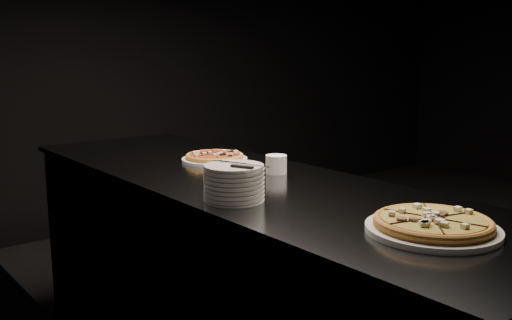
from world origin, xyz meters
TOP-DOWN VIEW (x-y plane):
  - floor at (0.00, 0.00)m, footprint 5.00×5.00m
  - wall_left at (-2.50, 0.00)m, footprint 0.02×5.00m
  - wall_back at (0.00, 2.50)m, footprint 5.00×0.02m
  - counter at (-2.13, 0.00)m, footprint 0.74×2.44m
  - pizza_mushroom at (-2.14, -0.84)m, footprint 0.39×0.39m
  - pizza_tomato at (-2.03, 0.34)m, footprint 0.29×0.29m
  - plate_stack at (-2.35, -0.24)m, footprint 0.19×0.19m
  - cutlery at (-2.35, -0.26)m, footprint 0.07×0.21m
  - ramekin at (-1.98, -0.02)m, footprint 0.08×0.08m

SIDE VIEW (x-z plane):
  - floor at x=0.00m, z-range 0.00..0.00m
  - counter at x=-2.13m, z-range 0.00..0.92m
  - pizza_tomato at x=-2.03m, z-range 0.92..0.95m
  - pizza_mushroom at x=-2.14m, z-range 0.92..0.96m
  - ramekin at x=-1.98m, z-range 0.92..1.00m
  - plate_stack at x=-2.35m, z-range 0.92..1.04m
  - cutlery at x=-2.35m, z-range 1.03..1.04m
  - wall_left at x=-2.50m, z-range 0.00..2.80m
  - wall_back at x=0.00m, z-range 0.00..2.80m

